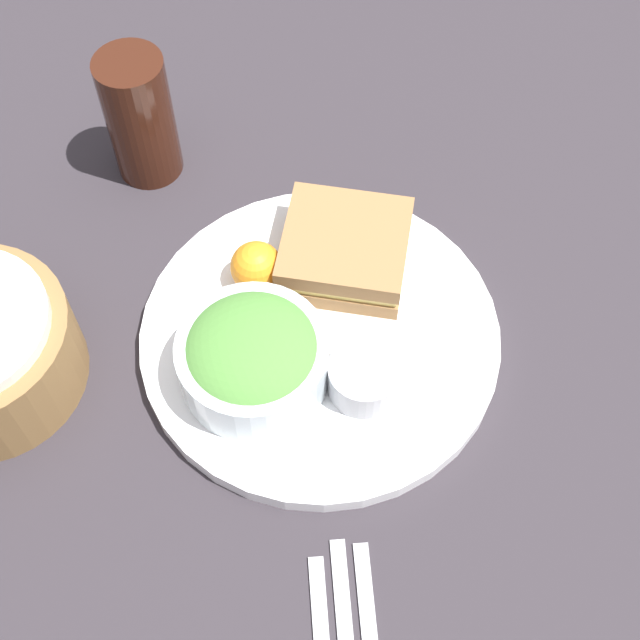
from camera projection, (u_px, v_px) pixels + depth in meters
The scene contains 7 objects.
ground_plane at pixel (320, 342), 0.80m from camera, with size 4.00×4.00×0.00m, color #2D282D.
plate at pixel (320, 337), 0.79m from camera, with size 0.32×0.32×0.02m, color white.
sandwich at pixel (345, 250), 0.81m from camera, with size 0.11×0.11×0.04m.
salad_bowl at pixel (253, 357), 0.74m from camera, with size 0.13×0.13×0.06m.
dressing_cup at pixel (364, 378), 0.74m from camera, with size 0.06×0.06×0.03m, color #99999E.
orange_wedge at pixel (256, 267), 0.79m from camera, with size 0.05×0.05×0.05m, color orange.
drink_glass at pixel (140, 118), 0.85m from camera, with size 0.07×0.07×0.14m, color #38190F.
Camera 1 is at (-0.40, -0.07, 0.69)m, focal length 50.00 mm.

